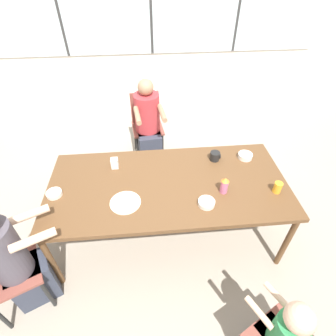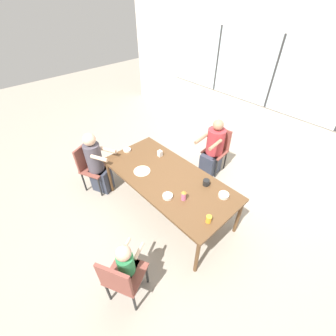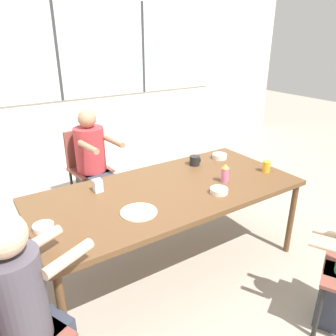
# 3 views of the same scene
# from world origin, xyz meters

# --- Properties ---
(ground_plane) EXTENTS (16.00, 16.00, 0.00)m
(ground_plane) POSITION_xyz_m (0.00, 0.00, 0.00)
(ground_plane) COLOR gray
(wall_back_with_windows) EXTENTS (8.40, 0.08, 2.80)m
(wall_back_with_windows) POSITION_xyz_m (0.00, 2.73, 1.42)
(wall_back_with_windows) COLOR silver
(wall_back_with_windows) RESTS_ON ground_plane
(dining_table) EXTENTS (2.12, 1.00, 0.72)m
(dining_table) POSITION_xyz_m (0.00, 0.00, 0.67)
(dining_table) COLOR brown
(dining_table) RESTS_ON ground_plane
(chair_for_woman_green_shirt) EXTENTS (0.44, 0.44, 0.87)m
(chair_for_woman_green_shirt) POSITION_xyz_m (-0.16, 1.46, 0.52)
(chair_for_woman_green_shirt) COLOR brown
(chair_for_woman_green_shirt) RESTS_ON ground_plane
(chair_for_man_blue_shirt) EXTENTS (0.53, 0.53, 0.87)m
(chair_for_man_blue_shirt) POSITION_xyz_m (-1.34, -0.61, 0.52)
(chair_for_man_blue_shirt) COLOR brown
(chair_for_man_blue_shirt) RESTS_ON ground_plane
(chair_for_toddler) EXTENTS (0.54, 0.54, 0.87)m
(chair_for_toddler) POSITION_xyz_m (0.67, -1.31, 0.52)
(chair_for_toddler) COLOR brown
(chair_for_toddler) RESTS_ON ground_plane
(person_woman_green_shirt) EXTENTS (0.39, 0.63, 1.13)m
(person_woman_green_shirt) POSITION_xyz_m (-0.14, 1.30, 0.50)
(person_woman_green_shirt) COLOR #333847
(person_woman_green_shirt) RESTS_ON ground_plane
(person_man_blue_shirt) EXTENTS (0.55, 0.45, 1.16)m
(person_man_blue_shirt) POSITION_xyz_m (-1.19, -0.55, 0.54)
(person_man_blue_shirt) COLOR #333847
(person_man_blue_shirt) RESTS_ON ground_plane
(person_toddler) EXTENTS (0.33, 0.39, 0.90)m
(person_toddler) POSITION_xyz_m (0.60, -1.18, 0.43)
(person_toddler) COLOR #333847
(person_toddler) RESTS_ON ground_plane
(coffee_mug) EXTENTS (0.10, 0.09, 0.09)m
(coffee_mug) POSITION_xyz_m (0.49, 0.29, 0.77)
(coffee_mug) COLOR black
(coffee_mug) RESTS_ON dining_table
(sippy_cup) EXTENTS (0.07, 0.07, 0.16)m
(sippy_cup) POSITION_xyz_m (0.46, -0.15, 0.80)
(sippy_cup) COLOR #CC668C
(sippy_cup) RESTS_ON dining_table
(juice_glass) EXTENTS (0.07, 0.07, 0.10)m
(juice_glass) POSITION_xyz_m (0.92, -0.19, 0.77)
(juice_glass) COLOR gold
(juice_glass) RESTS_ON dining_table
(milk_carton_small) EXTENTS (0.06, 0.06, 0.10)m
(milk_carton_small) POSITION_xyz_m (-0.48, 0.26, 0.77)
(milk_carton_small) COLOR silver
(milk_carton_small) RESTS_ON dining_table
(bowl_white_shallow) EXTENTS (0.14, 0.14, 0.05)m
(bowl_white_shallow) POSITION_xyz_m (0.79, 0.29, 0.75)
(bowl_white_shallow) COLOR silver
(bowl_white_shallow) RESTS_ON dining_table
(bowl_cereal) EXTENTS (0.14, 0.14, 0.04)m
(bowl_cereal) POSITION_xyz_m (0.29, -0.28, 0.74)
(bowl_cereal) COLOR silver
(bowl_cereal) RESTS_ON dining_table
(bowl_fruit) EXTENTS (0.13, 0.13, 0.04)m
(bowl_fruit) POSITION_xyz_m (-0.97, -0.05, 0.74)
(bowl_fruit) COLOR silver
(bowl_fruit) RESTS_ON dining_table
(plate_tortillas) EXTENTS (0.25, 0.25, 0.01)m
(plate_tortillas) POSITION_xyz_m (-0.37, -0.20, 0.73)
(plate_tortillas) COLOR beige
(plate_tortillas) RESTS_ON dining_table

